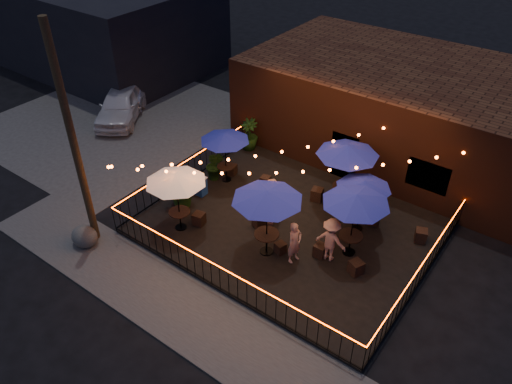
# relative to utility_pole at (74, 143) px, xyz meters

# --- Properties ---
(ground) EXTENTS (110.00, 110.00, 0.00)m
(ground) POSITION_rel_utility_pole_xyz_m (5.40, 2.60, -4.00)
(ground) COLOR black
(ground) RESTS_ON ground
(patio) EXTENTS (10.00, 8.00, 0.15)m
(patio) POSITION_rel_utility_pole_xyz_m (5.40, 4.60, -3.92)
(patio) COLOR black
(patio) RESTS_ON ground
(sidewalk) EXTENTS (18.00, 2.50, 0.05)m
(sidewalk) POSITION_rel_utility_pole_xyz_m (5.40, -0.65, -3.98)
(sidewalk) COLOR #413E3C
(sidewalk) RESTS_ON ground
(parking_lot) EXTENTS (11.00, 12.00, 0.02)m
(parking_lot) POSITION_rel_utility_pole_xyz_m (-6.60, 6.60, -3.99)
(parking_lot) COLOR #413E3C
(parking_lot) RESTS_ON ground
(brick_building) EXTENTS (14.00, 8.00, 4.00)m
(brick_building) POSITION_rel_utility_pole_xyz_m (6.40, 12.59, -2.00)
(brick_building) COLOR #3C1C10
(brick_building) RESTS_ON ground
(background_building) EXTENTS (12.00, 9.00, 5.00)m
(background_building) POSITION_rel_utility_pole_xyz_m (-12.60, 11.60, -1.50)
(background_building) COLOR black
(background_building) RESTS_ON ground
(utility_pole) EXTENTS (0.26, 0.26, 8.00)m
(utility_pole) POSITION_rel_utility_pole_xyz_m (0.00, 0.00, 0.00)
(utility_pole) COLOR #332415
(utility_pole) RESTS_ON ground
(fence_front) EXTENTS (10.00, 0.04, 1.04)m
(fence_front) POSITION_rel_utility_pole_xyz_m (5.40, 0.60, -3.34)
(fence_front) COLOR black
(fence_front) RESTS_ON patio
(fence_left) EXTENTS (0.04, 8.00, 1.04)m
(fence_left) POSITION_rel_utility_pole_xyz_m (0.40, 4.60, -3.34)
(fence_left) COLOR black
(fence_left) RESTS_ON patio
(fence_right) EXTENTS (0.04, 8.00, 1.04)m
(fence_right) POSITION_rel_utility_pole_xyz_m (10.40, 4.60, -3.34)
(fence_right) COLOR black
(fence_right) RESTS_ON patio
(festoon_lights) EXTENTS (10.02, 8.72, 1.32)m
(festoon_lights) POSITION_rel_utility_pole_xyz_m (4.39, 4.30, -1.48)
(festoon_lights) COLOR #FF5715
(festoon_lights) RESTS_ON ground
(cafe_table_0) EXTENTS (2.86, 2.86, 2.39)m
(cafe_table_0) POSITION_rel_utility_pole_xyz_m (2.22, 2.13, -1.66)
(cafe_table_0) COLOR black
(cafe_table_0) RESTS_ON patio
(cafe_table_1) EXTENTS (2.60, 2.60, 2.23)m
(cafe_table_1) POSITION_rel_utility_pole_xyz_m (1.60, 5.56, -1.82)
(cafe_table_1) COLOR black
(cafe_table_1) RESTS_ON patio
(cafe_table_2) EXTENTS (2.65, 2.65, 2.63)m
(cafe_table_2) POSITION_rel_utility_pole_xyz_m (5.54, 2.94, -1.45)
(cafe_table_2) COLOR black
(cafe_table_2) RESTS_ON patio
(cafe_table_3) EXTENTS (2.84, 2.84, 2.60)m
(cafe_table_3) POSITION_rel_utility_pole_xyz_m (6.27, 7.03, -1.48)
(cafe_table_3) COLOR black
(cafe_table_3) RESTS_ON patio
(cafe_table_4) EXTENTS (2.60, 2.60, 2.50)m
(cafe_table_4) POSITION_rel_utility_pole_xyz_m (7.86, 4.63, -1.57)
(cafe_table_4) COLOR black
(cafe_table_4) RESTS_ON patio
(cafe_table_5) EXTENTS (2.35, 2.35, 2.16)m
(cafe_table_5) POSITION_rel_utility_pole_xyz_m (7.51, 5.97, -1.88)
(cafe_table_5) COLOR black
(cafe_table_5) RESTS_ON patio
(bistro_chair_0) EXTENTS (0.42, 0.42, 0.47)m
(bistro_chair_0) POSITION_rel_utility_pole_xyz_m (1.08, 3.33, -3.61)
(bistro_chair_0) COLOR black
(bistro_chair_0) RESTS_ON patio
(bistro_chair_1) EXTENTS (0.48, 0.48, 0.48)m
(bistro_chair_1) POSITION_rel_utility_pole_xyz_m (2.63, 2.69, -3.61)
(bistro_chair_1) COLOR black
(bistro_chair_1) RESTS_ON patio
(bistro_chair_2) EXTENTS (0.45, 0.45, 0.45)m
(bistro_chair_2) POSITION_rel_utility_pole_xyz_m (1.50, 6.04, -3.62)
(bistro_chair_2) COLOR black
(bistro_chair_2) RESTS_ON patio
(bistro_chair_3) EXTENTS (0.43, 0.43, 0.43)m
(bistro_chair_3) POSITION_rel_utility_pole_xyz_m (3.17, 6.20, -3.63)
(bistro_chair_3) COLOR black
(bistro_chair_3) RESTS_ON patio
(bistro_chair_4) EXTENTS (0.51, 0.51, 0.47)m
(bistro_chair_4) POSITION_rel_utility_pole_xyz_m (4.49, 3.92, -3.62)
(bistro_chair_4) COLOR black
(bistro_chair_4) RESTS_ON patio
(bistro_chair_5) EXTENTS (0.43, 0.43, 0.40)m
(bistro_chair_5) POSITION_rel_utility_pole_xyz_m (5.94, 3.21, -3.65)
(bistro_chair_5) COLOR black
(bistro_chair_5) RESTS_ON patio
(bistro_chair_6) EXTENTS (0.52, 0.52, 0.51)m
(bistro_chair_6) POSITION_rel_utility_pole_xyz_m (5.38, 6.62, -3.60)
(bistro_chair_6) COLOR black
(bistro_chair_6) RESTS_ON patio
(bistro_chair_7) EXTENTS (0.45, 0.45, 0.44)m
(bistro_chair_7) POSITION_rel_utility_pole_xyz_m (6.49, 6.47, -3.63)
(bistro_chair_7) COLOR black
(bistro_chair_7) RESTS_ON patio
(bistro_chair_8) EXTENTS (0.40, 0.40, 0.47)m
(bistro_chair_8) POSITION_rel_utility_pole_xyz_m (7.14, 3.89, -3.61)
(bistro_chair_8) COLOR black
(bistro_chair_8) RESTS_ON patio
(bistro_chair_9) EXTENTS (0.54, 0.54, 0.49)m
(bistro_chair_9) POSITION_rel_utility_pole_xyz_m (8.52, 3.86, -3.61)
(bistro_chair_9) COLOR black
(bistro_chair_9) RESTS_ON patio
(bistro_chair_10) EXTENTS (0.52, 0.52, 0.48)m
(bistro_chair_10) POSITION_rel_utility_pole_xyz_m (7.87, 6.59, -3.61)
(bistro_chair_10) COLOR black
(bistro_chair_10) RESTS_ON patio
(bistro_chair_11) EXTENTS (0.52, 0.52, 0.48)m
(bistro_chair_11) POSITION_rel_utility_pole_xyz_m (9.63, 6.70, -3.61)
(bistro_chair_11) COLOR black
(bistro_chair_11) RESTS_ON patio
(patron_a) EXTENTS (0.48, 0.64, 1.58)m
(patron_a) POSITION_rel_utility_pole_xyz_m (6.53, 3.16, -3.06)
(patron_a) COLOR #CBAD87
(patron_a) RESTS_ON patio
(patron_b) EXTENTS (0.98, 1.11, 1.90)m
(patron_b) POSITION_rel_utility_pole_xyz_m (4.70, 4.37, -2.90)
(patron_b) COLOR tan
(patron_b) RESTS_ON patio
(patron_c) EXTENTS (1.12, 0.70, 1.67)m
(patron_c) POSITION_rel_utility_pole_xyz_m (7.45, 3.95, -3.01)
(patron_c) COLOR tan
(patron_c) RESTS_ON patio
(potted_shrub_a) EXTENTS (1.48, 1.33, 1.47)m
(potted_shrub_a) POSITION_rel_utility_pole_xyz_m (1.40, 3.20, -3.12)
(potted_shrub_a) COLOR #14360B
(potted_shrub_a) RESTS_ON patio
(potted_shrub_b) EXTENTS (0.89, 0.78, 1.40)m
(potted_shrub_b) POSITION_rel_utility_pole_xyz_m (1.19, 5.33, -3.15)
(potted_shrub_b) COLOR #19400E
(potted_shrub_b) RESTS_ON patio
(potted_shrub_c) EXTENTS (0.88, 0.88, 1.47)m
(potted_shrub_c) POSITION_rel_utility_pole_xyz_m (0.80, 8.19, -3.12)
(potted_shrub_c) COLOR #1B3E0F
(potted_shrub_c) RESTS_ON patio
(cooler) EXTENTS (0.62, 0.46, 0.79)m
(cooler) POSITION_rel_utility_pole_xyz_m (1.34, 4.16, -3.45)
(cooler) COLOR #1842A6
(cooler) RESTS_ON patio
(boulder) EXTENTS (1.20, 1.13, 0.74)m
(boulder) POSITION_rel_utility_pole_xyz_m (0.00, -0.47, -3.63)
(boulder) COLOR #42423D
(boulder) RESTS_ON ground
(car_white) EXTENTS (4.09, 4.82, 1.56)m
(car_white) POSITION_rel_utility_pole_xyz_m (-6.45, 6.92, -3.22)
(car_white) COLOR silver
(car_white) RESTS_ON ground
(car_silver) EXTENTS (4.04, 4.11, 1.41)m
(car_silver) POSITION_rel_utility_pole_xyz_m (-7.81, 8.68, -3.30)
(car_silver) COLOR #A9AAB1
(car_silver) RESTS_ON ground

